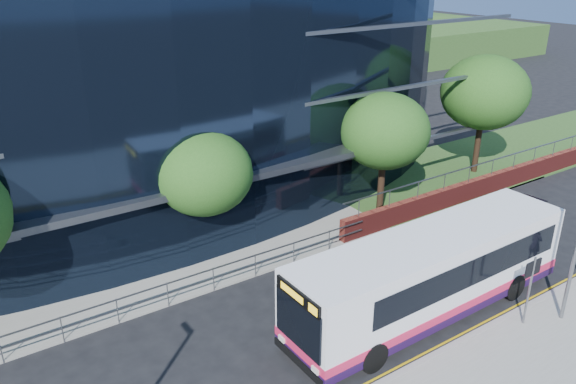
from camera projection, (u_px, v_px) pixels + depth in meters
ground at (405, 346)px, 19.94m from camera, size 200.00×200.00×0.00m
kerb at (426, 360)px, 19.15m from camera, size 80.00×0.25×0.16m
yellow_line_outer at (422, 359)px, 19.33m from camera, size 80.00×0.08×0.01m
yellow_line_inner at (418, 356)px, 19.44m from camera, size 80.00×0.08×0.01m
far_forecourt at (134, 263)px, 25.24m from camera, size 50.00×8.00×0.10m
grass_verge at (535, 146)px, 40.65m from camera, size 36.00×8.00×0.12m
glass_office at (91, 51)px, 30.70m from camera, size 44.00×23.10×16.00m
retaining_wall at (551, 164)px, 35.56m from camera, size 34.00×0.40×2.11m
guard_railings at (117, 305)px, 20.86m from camera, size 24.00×0.05×1.10m
street_sign at (532, 277)px, 20.20m from camera, size 0.85×0.09×2.80m
tree_far_b at (203, 173)px, 24.02m from camera, size 4.29×4.29×6.05m
tree_far_c at (385, 131)px, 28.65m from camera, size 4.62×4.62×6.51m
tree_far_d at (485, 93)px, 33.78m from camera, size 5.28×5.28×7.44m
tree_dist_e at (304, 38)px, 61.07m from camera, size 4.62×4.62×6.51m
tree_dist_f at (398, 29)px, 70.94m from camera, size 4.29×4.29×6.05m
city_bus at (433, 272)px, 21.22m from camera, size 12.37×2.94×3.34m
parked_car at (521, 207)px, 29.51m from camera, size 3.74×1.68×1.19m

